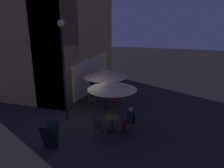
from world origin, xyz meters
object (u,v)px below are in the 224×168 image
cafe_chair_0 (99,127)px  patron_seated_0 (129,118)px  patio_umbrella_1 (105,73)px  cafe_chair_3 (121,98)px  cafe_table_1 (106,99)px  cafe_chair_2 (91,97)px  patio_umbrella_0 (112,85)px  patron_standing_2 (92,85)px  cafe_chair_1 (133,121)px  cafe_table_0 (112,122)px  patron_seated_1 (118,96)px  street_lamp_near_corner (63,54)px  menu_sandwich_board (50,135)px

cafe_chair_0 → patron_seated_0: size_ratio=0.79×
patio_umbrella_1 → cafe_chair_0: bearing=-165.0°
patio_umbrella_1 → cafe_chair_3: 1.66m
cafe_table_1 → patron_seated_0: patron_seated_0 is taller
patio_umbrella_1 → cafe_chair_2: bearing=101.4°
patio_umbrella_0 → patio_umbrella_1: size_ratio=0.99×
patron_standing_2 → cafe_chair_3: bearing=175.5°
patio_umbrella_0 → patron_seated_0: size_ratio=1.95×
cafe_chair_0 → cafe_chair_1: cafe_chair_0 is taller
cafe_chair_0 → patron_seated_0: patron_seated_0 is taller
cafe_table_0 → cafe_chair_0: size_ratio=0.75×
cafe_chair_2 → patron_seated_1: size_ratio=0.73×
cafe_table_1 → patio_umbrella_0: bearing=-154.8°
street_lamp_near_corner → cafe_chair_0: size_ratio=5.05×
cafe_table_1 → patron_seated_1: bearing=-78.3°
cafe_chair_1 → cafe_chair_2: 3.65m
cafe_chair_2 → patio_umbrella_1: bearing=0.0°
cafe_chair_0 → patron_standing_2: size_ratio=0.52×
cafe_chair_0 → patron_standing_2: bearing=48.7°
cafe_chair_0 → patron_seated_0: (0.93, -1.04, 0.10)m
patron_seated_0 → patron_standing_2: (3.35, 3.11, 0.24)m
street_lamp_near_corner → cafe_chair_0: (-1.27, -2.21, -2.69)m
patio_umbrella_0 → cafe_chair_0: bearing=157.1°
menu_sandwich_board → patio_umbrella_0: (1.85, -1.92, 1.64)m
menu_sandwich_board → cafe_table_0: menu_sandwich_board is taller
patio_umbrella_1 → cafe_chair_1: 3.46m
cafe_chair_1 → cafe_chair_3: cafe_chair_3 is taller
street_lamp_near_corner → cafe_table_0: (-0.51, -2.53, -2.79)m
menu_sandwich_board → cafe_chair_2: size_ratio=1.07×
cafe_chair_0 → patron_seated_1: bearing=25.9°
cafe_chair_0 → patron_standing_2: patron_standing_2 is taller
patron_seated_1 → cafe_table_1: bearing=-0.0°
menu_sandwich_board → cafe_table_1: size_ratio=1.38×
patio_umbrella_1 → cafe_chair_3: (0.18, -0.85, -1.42)m
patio_umbrella_0 → cafe_chair_3: patio_umbrella_0 is taller
patron_seated_0 → patron_standing_2: 4.58m
patron_seated_0 → street_lamp_near_corner: bearing=-19.7°
cafe_chair_2 → cafe_chair_3: 1.72m
cafe_chair_2 → patron_standing_2: size_ratio=0.51×
cafe_chair_0 → patron_standing_2: (4.28, 2.07, 0.34)m
street_lamp_near_corner → patron_seated_1: (2.20, -2.03, -2.56)m
cafe_table_1 → patron_seated_1: patron_seated_1 is taller
cafe_chair_2 → street_lamp_near_corner: bearing=-115.6°
menu_sandwich_board → cafe_table_1: bearing=-14.7°
menu_sandwich_board → cafe_chair_2: bearing=-3.8°
cafe_table_0 → cafe_table_1: 2.84m
menu_sandwich_board → cafe_chair_3: size_ratio=1.04×
cafe_table_1 → patio_umbrella_0: (-2.57, -1.21, 1.66)m
cafe_chair_0 → cafe_chair_2: size_ratio=1.03×
cafe_chair_1 → patron_standing_2: size_ratio=0.51×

